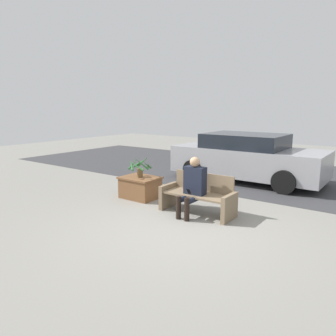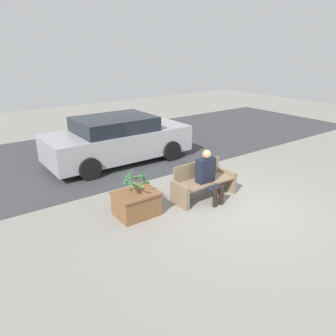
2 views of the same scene
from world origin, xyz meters
name	(u,v)px [view 2 (image 2 of 2)]	position (x,y,z in m)	size (l,w,h in m)	color
ground_plane	(239,208)	(0.00, 0.00, 0.00)	(30.00, 30.00, 0.00)	gray
road_surface	(120,149)	(0.00, 5.52, 0.00)	(20.00, 6.00, 0.01)	#38383A
bench	(203,182)	(-0.24, 0.93, 0.37)	(1.56, 0.59, 0.82)	#7A664C
person_seated	(208,174)	(-0.27, 0.75, 0.65)	(0.43, 0.61, 1.20)	black
planter_box	(136,203)	(-1.97, 1.09, 0.28)	(0.90, 0.70, 0.52)	brown
potted_plant	(136,181)	(-1.96, 1.09, 0.77)	(0.62, 0.62, 0.52)	brown
parked_car	(118,139)	(-0.63, 4.38, 0.70)	(4.34, 1.98, 1.39)	#99999E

